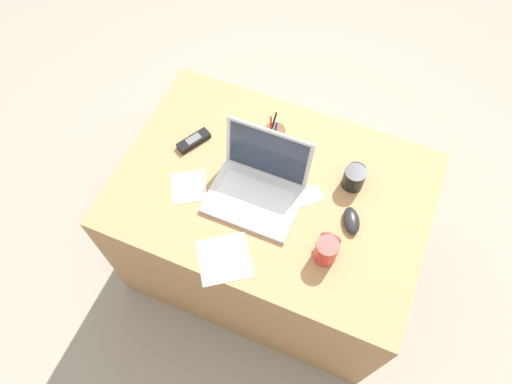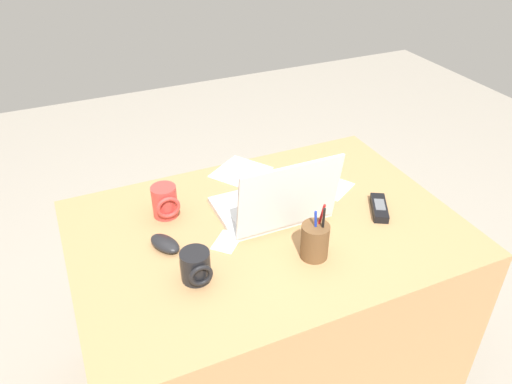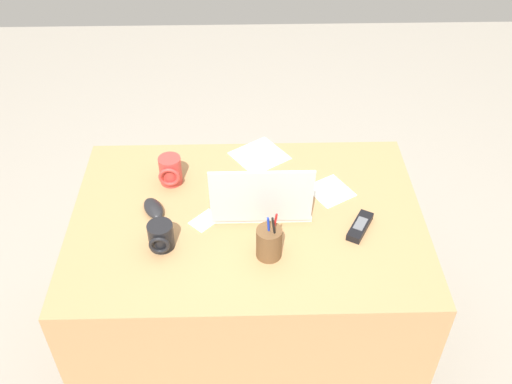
# 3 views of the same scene
# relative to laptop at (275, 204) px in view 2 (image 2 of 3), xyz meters

# --- Properties ---
(ground_plane) EXTENTS (6.00, 6.00, 0.00)m
(ground_plane) POSITION_rel_laptop_xyz_m (0.04, 0.04, -0.77)
(ground_plane) COLOR gray
(desk) EXTENTS (1.15, 0.80, 0.72)m
(desk) POSITION_rel_laptop_xyz_m (0.04, 0.04, -0.41)
(desk) COLOR #A87C4F
(desk) RESTS_ON ground
(laptop) EXTENTS (0.33, 0.27, 0.24)m
(laptop) POSITION_rel_laptop_xyz_m (0.00, 0.00, 0.00)
(laptop) COLOR silver
(laptop) RESTS_ON desk
(computer_mouse) EXTENTS (0.10, 0.12, 0.03)m
(computer_mouse) POSITION_rel_laptop_xyz_m (0.35, 0.01, -0.03)
(computer_mouse) COLOR black
(computer_mouse) RESTS_ON desk
(coffee_mug_white) EXTENTS (0.08, 0.09, 0.09)m
(coffee_mug_white) POSITION_rel_laptop_xyz_m (0.31, 0.17, -0.01)
(coffee_mug_white) COLOR black
(coffee_mug_white) RESTS_ON desk
(coffee_mug_tall) EXTENTS (0.08, 0.09, 0.10)m
(coffee_mug_tall) POSITION_rel_laptop_xyz_m (0.31, -0.14, 0.00)
(coffee_mug_tall) COLOR #C63833
(coffee_mug_tall) RESTS_ON desk
(cordless_phone) EXTENTS (0.10, 0.14, 0.03)m
(cordless_phone) POSITION_rel_laptop_xyz_m (-0.31, 0.11, -0.04)
(cordless_phone) COLOR black
(cordless_phone) RESTS_ON desk
(pen_holder) EXTENTS (0.08, 0.08, 0.18)m
(pen_holder) POSITION_rel_laptop_xyz_m (-0.02, 0.21, 0.00)
(pen_holder) COLOR brown
(pen_holder) RESTS_ON desk
(paper_note_near_laptop) EXTENTS (0.24, 0.24, 0.00)m
(paper_note_near_laptop) POSITION_rel_laptop_xyz_m (-0.01, -0.29, -0.05)
(paper_note_near_laptop) COLOR white
(paper_note_near_laptop) RESTS_ON desk
(paper_note_left) EXTENTS (0.18, 0.18, 0.00)m
(paper_note_left) POSITION_rel_laptop_xyz_m (-0.24, -0.08, -0.05)
(paper_note_left) COLOR white
(paper_note_left) RESTS_ON desk
(paper_note_right) EXTENTS (0.11, 0.11, 0.00)m
(paper_note_right) POSITION_rel_laptop_xyz_m (0.18, 0.06, -0.05)
(paper_note_right) COLOR white
(paper_note_right) RESTS_ON desk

